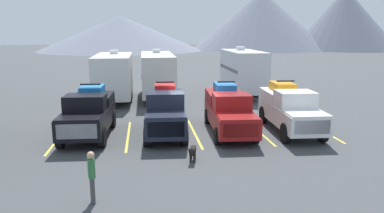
% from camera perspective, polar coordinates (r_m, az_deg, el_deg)
% --- Properties ---
extents(ground_plane, '(240.00, 240.00, 0.00)m').
position_cam_1_polar(ground_plane, '(18.81, 0.59, -4.50)').
color(ground_plane, '#3F4244').
extents(pickup_truck_a, '(2.37, 5.32, 2.54)m').
position_cam_1_polar(pickup_truck_a, '(19.23, -15.55, -0.90)').
color(pickup_truck_a, black).
rests_on(pickup_truck_a, ground).
extents(pickup_truck_b, '(2.25, 5.32, 2.61)m').
position_cam_1_polar(pickup_truck_b, '(18.88, -4.11, -0.66)').
color(pickup_truck_b, black).
rests_on(pickup_truck_b, ground).
extents(pickup_truck_c, '(2.27, 5.95, 2.54)m').
position_cam_1_polar(pickup_truck_c, '(19.46, 5.62, -0.49)').
color(pickup_truck_c, maroon).
rests_on(pickup_truck_c, ground).
extents(pickup_truck_d, '(2.31, 5.86, 2.56)m').
position_cam_1_polar(pickup_truck_d, '(20.20, 14.73, -0.24)').
color(pickup_truck_d, white).
rests_on(pickup_truck_d, ground).
extents(lot_stripe_a, '(0.12, 5.50, 0.01)m').
position_cam_1_polar(lot_stripe_a, '(19.59, -19.74, -4.54)').
color(lot_stripe_a, gold).
rests_on(lot_stripe_a, ground).
extents(lot_stripe_b, '(0.12, 5.50, 0.01)m').
position_cam_1_polar(lot_stripe_b, '(19.14, -9.76, -4.38)').
color(lot_stripe_b, gold).
rests_on(lot_stripe_b, ground).
extents(lot_stripe_c, '(0.12, 5.50, 0.01)m').
position_cam_1_polar(lot_stripe_c, '(19.29, 0.38, -4.08)').
color(lot_stripe_c, gold).
rests_on(lot_stripe_c, ground).
extents(lot_stripe_d, '(0.12, 5.50, 0.01)m').
position_cam_1_polar(lot_stripe_d, '(20.02, 10.07, -3.68)').
color(lot_stripe_d, gold).
rests_on(lot_stripe_d, ground).
extents(lot_stripe_e, '(0.12, 5.50, 0.01)m').
position_cam_1_polar(lot_stripe_e, '(21.27, 18.84, -3.22)').
color(lot_stripe_e, gold).
rests_on(lot_stripe_e, ground).
extents(camper_trailer_a, '(2.60, 8.04, 3.73)m').
position_cam_1_polar(camper_trailer_a, '(28.23, -11.89, 4.78)').
color(camper_trailer_a, white).
rests_on(camper_trailer_a, ground).
extents(camper_trailer_b, '(2.41, 8.96, 3.73)m').
position_cam_1_polar(camper_trailer_b, '(28.98, -5.34, 5.15)').
color(camper_trailer_b, silver).
rests_on(camper_trailer_b, ground).
extents(camper_trailer_c, '(2.47, 7.58, 3.90)m').
position_cam_1_polar(camper_trailer_c, '(30.28, 7.81, 5.53)').
color(camper_trailer_c, silver).
rests_on(camper_trailer_c, ground).
extents(person_a, '(0.25, 0.36, 1.67)m').
position_cam_1_polar(person_a, '(11.86, -15.14, -9.93)').
color(person_a, '#3F3F42').
rests_on(person_a, ground).
extents(dog, '(0.40, 0.88, 0.67)m').
position_cam_1_polar(dog, '(15.08, 0.06, -6.87)').
color(dog, black).
rests_on(dog, ground).
extents(mountain_ridge, '(137.31, 41.22, 16.00)m').
position_cam_1_polar(mountain_ridge, '(99.98, -0.68, 12.58)').
color(mountain_ridge, slate).
rests_on(mountain_ridge, ground).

